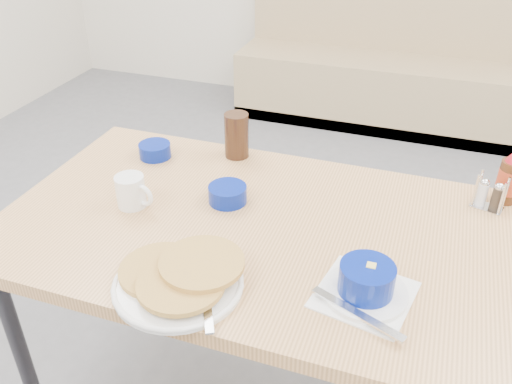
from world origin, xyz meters
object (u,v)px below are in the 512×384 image
(pancake_plate, at_px, (180,278))
(creamer_bowl, at_px, (155,150))
(amber_tumbler, at_px, (237,135))
(butter_bowl, at_px, (228,194))
(syrup_bottle, at_px, (509,178))
(booth_bench, at_px, (382,69))
(condiment_caddy, at_px, (489,197))
(grits_setting, at_px, (366,284))
(coffee_mug, at_px, (132,191))
(dining_table, at_px, (263,244))

(pancake_plate, relative_size, creamer_bowl, 2.91)
(pancake_plate, distance_m, amber_tumbler, 0.63)
(amber_tumbler, bearing_deg, creamer_bowl, -159.10)
(butter_bowl, distance_m, syrup_bottle, 0.78)
(pancake_plate, distance_m, butter_bowl, 0.36)
(creamer_bowl, distance_m, butter_bowl, 0.36)
(booth_bench, relative_size, syrup_bottle, 11.41)
(creamer_bowl, distance_m, amber_tumbler, 0.27)
(condiment_caddy, height_order, syrup_bottle, syrup_bottle)
(pancake_plate, relative_size, butter_bowl, 2.75)
(grits_setting, bearing_deg, coffee_mug, 167.26)
(booth_bench, bearing_deg, butter_bowl, -93.05)
(butter_bowl, distance_m, amber_tumbler, 0.28)
(booth_bench, height_order, pancake_plate, booth_bench)
(grits_setting, bearing_deg, syrup_bottle, 59.60)
(amber_tumbler, distance_m, syrup_bottle, 0.81)
(grits_setting, height_order, creamer_bowl, grits_setting)
(amber_tumbler, bearing_deg, grits_setting, -46.04)
(condiment_caddy, bearing_deg, coffee_mug, -144.71)
(booth_bench, distance_m, condiment_caddy, 2.36)
(pancake_plate, bearing_deg, syrup_bottle, 41.49)
(grits_setting, bearing_deg, butter_bowl, 149.02)
(pancake_plate, distance_m, syrup_bottle, 0.94)
(creamer_bowl, relative_size, butter_bowl, 0.94)
(butter_bowl, relative_size, amber_tumbler, 0.74)
(dining_table, relative_size, coffee_mug, 11.91)
(dining_table, height_order, syrup_bottle, syrup_bottle)
(booth_bench, relative_size, grits_setting, 7.68)
(pancake_plate, relative_size, syrup_bottle, 1.78)
(condiment_caddy, bearing_deg, creamer_bowl, -161.20)
(booth_bench, height_order, butter_bowl, booth_bench)
(grits_setting, bearing_deg, pancake_plate, -165.53)
(dining_table, relative_size, condiment_caddy, 13.96)
(booth_bench, distance_m, amber_tumbler, 2.26)
(grits_setting, height_order, butter_bowl, grits_setting)
(pancake_plate, xyz_separation_m, grits_setting, (0.40, 0.10, 0.01))
(amber_tumbler, height_order, condiment_caddy, amber_tumbler)
(grits_setting, height_order, syrup_bottle, syrup_bottle)
(condiment_caddy, distance_m, syrup_bottle, 0.08)
(grits_setting, distance_m, butter_bowl, 0.50)
(creamer_bowl, bearing_deg, dining_table, -28.64)
(condiment_caddy, bearing_deg, dining_table, -136.32)
(booth_bench, xyz_separation_m, dining_table, (0.00, -2.53, 0.35))
(booth_bench, height_order, creamer_bowl, booth_bench)
(pancake_plate, bearing_deg, condiment_caddy, 40.74)
(pancake_plate, relative_size, coffee_mug, 2.52)
(booth_bench, bearing_deg, grits_setting, -83.75)
(pancake_plate, xyz_separation_m, butter_bowl, (-0.03, 0.36, 0.00))
(grits_setting, xyz_separation_m, amber_tumbler, (-0.50, 0.52, 0.04))
(coffee_mug, relative_size, butter_bowl, 1.09)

